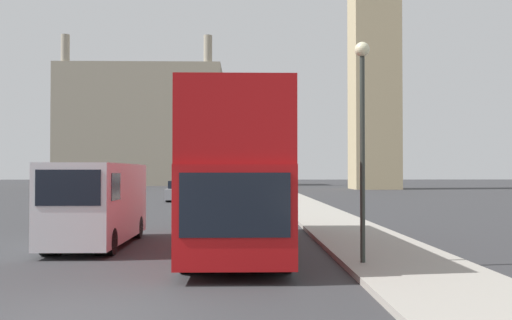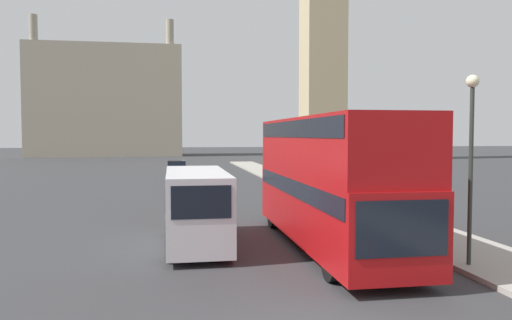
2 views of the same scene
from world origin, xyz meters
The scene contains 7 objects.
ground_plane centered at (0.00, 0.00, 0.00)m, with size 300.00×300.00×0.00m, color #333335.
sidewalk_strip centered at (6.56, 0.00, 0.07)m, with size 3.12×120.00×0.15m.
building_block_distant centered at (-14.54, 86.89, 9.97)m, with size 26.86×11.33×24.25m.
red_double_decker_bus centered at (2.40, 7.68, 2.44)m, with size 2.62×11.01×4.40m.
white_van centered at (-2.02, 8.52, 1.39)m, with size 2.04×6.11×2.59m.
street_lamp centered at (5.47, 4.30, 3.70)m, with size 0.36×0.36×5.36m.
parked_sedan centered at (-2.48, 35.70, 0.72)m, with size 1.70×4.57×1.60m.
Camera 1 is at (2.57, -9.45, 2.36)m, focal length 40.00 mm.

